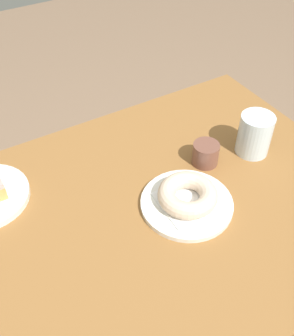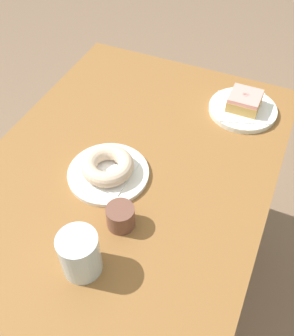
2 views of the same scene
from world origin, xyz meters
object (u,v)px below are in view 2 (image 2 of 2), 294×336
water_glass (80,254)px  sugar_jar (121,217)px  donut_glazed_square (245,101)px  donut_sugar_ring (108,166)px  plate_glazed_square (243,110)px  plate_sugar_ring (108,173)px

water_glass → sugar_jar: 0.13m
donut_glazed_square → water_glass: size_ratio=0.83×
donut_sugar_ring → plate_glazed_square: 0.44m
plate_sugar_ring → water_glass: water_glass is taller
donut_sugar_ring → water_glass: (-0.24, -0.07, 0.02)m
water_glass → donut_sugar_ring: bearing=15.6°
plate_sugar_ring → plate_glazed_square: size_ratio=1.03×
donut_glazed_square → water_glass: water_glass is taller
sugar_jar → plate_sugar_ring: bearing=38.4°
donut_glazed_square → water_glass: 0.63m
plate_sugar_ring → donut_glazed_square: size_ratio=2.32×
plate_glazed_square → water_glass: bearing=164.1°
donut_sugar_ring → plate_glazed_square: donut_sugar_ring is taller
donut_glazed_square → sugar_jar: donut_glazed_square is taller
plate_sugar_ring → donut_glazed_square: (0.37, -0.24, 0.03)m
donut_sugar_ring → sugar_jar: 0.15m
plate_glazed_square → donut_glazed_square: 0.03m
plate_sugar_ring → plate_glazed_square: 0.44m
donut_glazed_square → sugar_jar: 0.50m
donut_glazed_square → plate_glazed_square: bearing=-90.0°
water_glass → donut_glazed_square: bearing=-15.9°
donut_glazed_square → sugar_jar: bearing=162.9°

